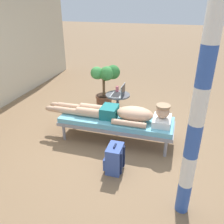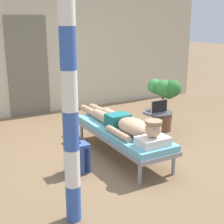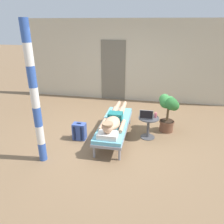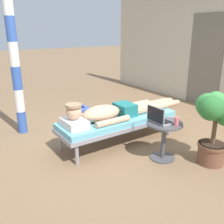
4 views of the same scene
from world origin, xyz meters
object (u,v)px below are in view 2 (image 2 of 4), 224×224
at_px(drink_glass, 163,106).
at_px(potted_plant, 164,98).
at_px(side_table, 157,121).
at_px(laptop, 157,109).
at_px(backpack, 77,159).
at_px(person_reclining, 125,124).
at_px(lounge_chair, 122,133).
at_px(porch_post, 69,91).

relative_size(drink_glass, potted_plant, 0.12).
distance_m(side_table, laptop, 0.24).
bearing_deg(side_table, backpack, -166.45).
height_order(side_table, laptop, laptop).
distance_m(laptop, backpack, 1.61).
relative_size(side_table, laptop, 1.69).
bearing_deg(laptop, backpack, -167.77).
relative_size(person_reclining, drink_glass, 19.38).
xyz_separation_m(side_table, backpack, (-1.58, -0.38, -0.16)).
bearing_deg(person_reclining, laptop, 16.57).
relative_size(lounge_chair, person_reclining, 0.89).
height_order(laptop, backpack, laptop).
distance_m(laptop, drink_glass, 0.23).
height_order(drink_glass, potted_plant, potted_plant).
height_order(laptop, potted_plant, potted_plant).
xyz_separation_m(laptop, potted_plant, (0.51, 0.46, 0.03)).
relative_size(drink_glass, porch_post, 0.04).
distance_m(lounge_chair, porch_post, 1.96).
distance_m(side_table, porch_post, 2.61).
bearing_deg(laptop, lounge_chair, -169.40).
xyz_separation_m(laptop, drink_glass, (0.21, 0.10, -0.00)).
relative_size(lounge_chair, drink_glass, 17.17).
bearing_deg(drink_glass, laptop, -153.60).
bearing_deg(drink_glass, backpack, -165.93).
bearing_deg(backpack, drink_glass, 14.07).
height_order(laptop, drink_glass, laptop).
xyz_separation_m(side_table, laptop, (-0.06, -0.05, 0.23)).
bearing_deg(drink_glass, person_reclining, -161.10).
height_order(person_reclining, drink_glass, person_reclining).
distance_m(laptop, porch_post, 2.46).
bearing_deg(drink_glass, porch_post, -147.74).
bearing_deg(person_reclining, backpack, -171.80).
bearing_deg(side_table, lounge_chair, -166.59).
xyz_separation_m(person_reclining, porch_post, (-1.25, -1.06, 0.81)).
height_order(side_table, backpack, side_table).
bearing_deg(porch_post, drink_glass, 32.26).
xyz_separation_m(lounge_chair, drink_glass, (0.93, 0.24, 0.23)).
relative_size(laptop, backpack, 0.73).
bearing_deg(laptop, person_reclining, -163.43).
xyz_separation_m(person_reclining, backpack, (-0.80, -0.12, -0.32)).
bearing_deg(person_reclining, porch_post, -139.77).
relative_size(lounge_chair, side_table, 3.68).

